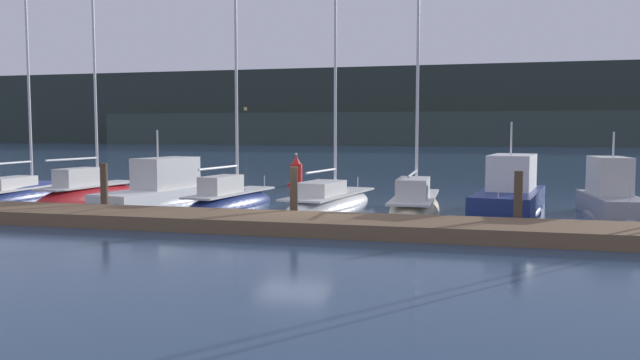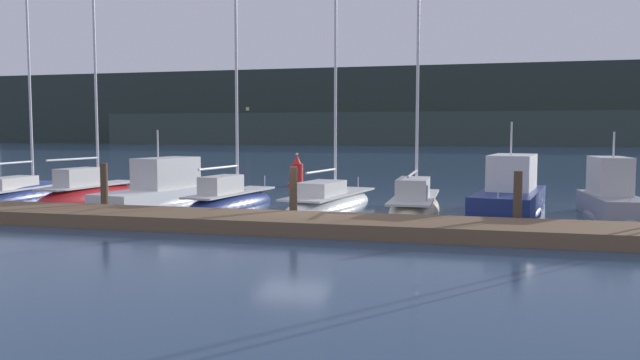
{
  "view_description": "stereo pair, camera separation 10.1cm",
  "coord_description": "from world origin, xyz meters",
  "views": [
    {
      "loc": [
        6.19,
        -20.79,
        3.19
      ],
      "look_at": [
        0.0,
        3.74,
        1.2
      ],
      "focal_mm": 35.0,
      "sensor_mm": 36.0,
      "label": 1
    },
    {
      "loc": [
        6.29,
        -20.76,
        3.19
      ],
      "look_at": [
        0.0,
        3.74,
        1.2
      ],
      "focal_mm": 35.0,
      "sensor_mm": 36.0,
      "label": 2
    }
  ],
  "objects": [
    {
      "name": "ground_plane",
      "position": [
        0.0,
        0.0,
        0.0
      ],
      "size": [
        400.0,
        400.0,
        0.0
      ],
      "primitive_type": "plane",
      "color": "navy"
    },
    {
      "name": "dock",
      "position": [
        0.0,
        -1.66,
        0.23
      ],
      "size": [
        37.4,
        2.8,
        0.45
      ],
      "primitive_type": "cube",
      "color": "brown",
      "rests_on": "ground"
    },
    {
      "name": "mooring_pile_1",
      "position": [
        -7.5,
        -0.01,
        0.99
      ],
      "size": [
        0.28,
        0.28,
        1.98
      ],
      "primitive_type": "cylinder",
      "color": "#4C3D2D",
      "rests_on": "ground"
    },
    {
      "name": "mooring_pile_2",
      "position": [
        0.0,
        -0.01,
        0.97
      ],
      "size": [
        0.28,
        0.28,
        1.95
      ],
      "primitive_type": "cylinder",
      "color": "#4C3D2D",
      "rests_on": "ground"
    },
    {
      "name": "mooring_pile_3",
      "position": [
        7.5,
        -0.01,
        0.96
      ],
      "size": [
        0.28,
        0.28,
        1.92
      ],
      "primitive_type": "cylinder",
      "color": "#4C3D2D",
      "rests_on": "ground"
    },
    {
      "name": "sailboat_berth_1",
      "position": [
        -14.77,
        4.39,
        0.1
      ],
      "size": [
        2.22,
        7.94,
        11.58
      ],
      "color": "navy",
      "rests_on": "ground"
    },
    {
      "name": "sailboat_berth_2",
      "position": [
        -11.15,
        4.34,
        0.16
      ],
      "size": [
        2.35,
        6.71,
        10.17
      ],
      "color": "red",
      "rests_on": "ground"
    },
    {
      "name": "motorboat_berth_3",
      "position": [
        -7.37,
        3.88,
        0.32
      ],
      "size": [
        3.52,
        7.17,
        3.89
      ],
      "color": "white",
      "rests_on": "ground"
    },
    {
      "name": "sailboat_berth_4",
      "position": [
        -3.72,
        3.26,
        0.14
      ],
      "size": [
        2.46,
        6.71,
        9.71
      ],
      "color": "navy",
      "rests_on": "ground"
    },
    {
      "name": "sailboat_berth_5",
      "position": [
        0.16,
        4.72,
        0.12
      ],
      "size": [
        3.4,
        7.71,
        11.64
      ],
      "color": "white",
      "rests_on": "ground"
    },
    {
      "name": "sailboat_berth_6",
      "position": [
        3.82,
        4.03,
        0.15
      ],
      "size": [
        2.01,
        7.38,
        11.27
      ],
      "color": "beige",
      "rests_on": "ground"
    },
    {
      "name": "motorboat_berth_7",
      "position": [
        7.46,
        4.42,
        0.41
      ],
      "size": [
        3.51,
        7.28,
        4.15
      ],
      "color": "navy",
      "rests_on": "ground"
    },
    {
      "name": "motorboat_berth_8",
      "position": [
        11.08,
        4.23,
        0.43
      ],
      "size": [
        2.04,
        5.23,
        3.7
      ],
      "color": "gray",
      "rests_on": "ground"
    },
    {
      "name": "channel_buoy",
      "position": [
        -3.96,
        13.81,
        0.72
      ],
      "size": [
        1.06,
        1.06,
        1.93
      ],
      "color": "red",
      "rests_on": "ground"
    },
    {
      "name": "hillside_backdrop",
      "position": [
        -1.29,
        128.06,
        8.25
      ],
      "size": [
        240.0,
        23.0,
        17.91
      ],
      "color": "#28332D",
      "rests_on": "ground"
    },
    {
      "name": "rowboat_adrift",
      "position": [
        -19.03,
        10.15,
        0.0
      ],
      "size": [
        1.21,
        3.24,
        0.56
      ],
      "color": "#195647",
      "rests_on": "ground"
    }
  ]
}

